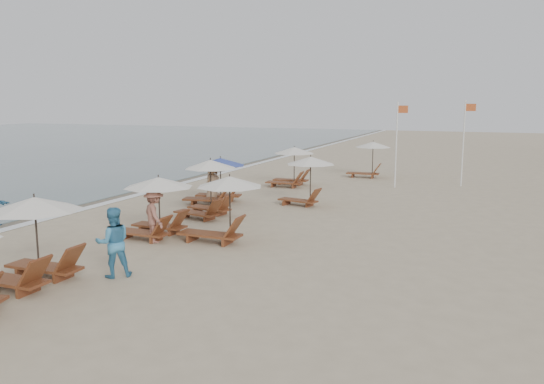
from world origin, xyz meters
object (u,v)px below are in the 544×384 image
at_px(beachgoer_far_b, 212,183).
at_px(lounger_station_3, 206,190).
at_px(lounger_station_2, 154,206).
at_px(inland_station_1, 306,174).
at_px(inland_station_2, 369,156).
at_px(lounger_station_4, 215,182).
at_px(inland_station_0, 220,205).
at_px(lounger_station_5, 290,167).
at_px(beachgoer_mid_b, 154,216).
at_px(flag_pole_near, 397,141).
at_px(lounger_station_1, 29,244).
at_px(beachgoer_mid_a, 113,242).

bearing_deg(beachgoer_far_b, lounger_station_3, -142.79).
xyz_separation_m(lounger_station_2, inland_station_1, (3.03, 7.60, 0.34)).
relative_size(inland_station_2, beachgoer_far_b, 1.51).
bearing_deg(lounger_station_2, inland_station_2, 78.32).
relative_size(lounger_station_2, lounger_station_4, 0.97).
height_order(lounger_station_3, beachgoer_far_b, lounger_station_3).
bearing_deg(lounger_station_2, inland_station_0, 5.73).
xyz_separation_m(lounger_station_4, lounger_station_5, (1.41, 6.24, 0.07)).
relative_size(lounger_station_2, inland_station_2, 0.98).
bearing_deg(inland_station_1, lounger_station_3, -126.59).
xyz_separation_m(lounger_station_2, beachgoer_far_b, (-1.31, 6.76, -0.19)).
xyz_separation_m(lounger_station_3, beachgoer_mid_b, (0.37, -4.23, -0.21)).
height_order(lounger_station_3, lounger_station_5, lounger_station_3).
distance_m(lounger_station_3, inland_station_2, 14.75).
distance_m(inland_station_1, flag_pole_near, 7.51).
bearing_deg(lounger_station_2, lounger_station_3, 88.97).
distance_m(lounger_station_5, beachgoer_far_b, 6.20).
height_order(lounger_station_1, lounger_station_5, lounger_station_1).
distance_m(lounger_station_1, beachgoer_mid_a, 2.07).
bearing_deg(lounger_station_1, lounger_station_5, 88.53).
bearing_deg(beachgoer_mid_a, lounger_station_2, -113.42).
distance_m(beachgoer_mid_a, beachgoer_mid_b, 3.68).
height_order(lounger_station_1, inland_station_1, lounger_station_1).
height_order(lounger_station_3, inland_station_0, lounger_station_3).
bearing_deg(lounger_station_1, beachgoer_far_b, 95.81).
bearing_deg(flag_pole_near, lounger_station_5, -163.14).
distance_m(inland_station_2, beachgoer_mid_a, 22.15).
relative_size(inland_station_1, beachgoer_mid_a, 1.37).
distance_m(lounger_station_3, beachgoer_mid_a, 7.88).
xyz_separation_m(beachgoer_mid_b, beachgoer_far_b, (-1.75, 7.38, -0.01)).
xyz_separation_m(lounger_station_5, beachgoer_mid_a, (1.12, -16.86, -0.13)).
bearing_deg(lounger_station_5, inland_station_1, -62.82).
xyz_separation_m(lounger_station_4, flag_pole_near, (6.98, 7.93, 1.57)).
relative_size(lounger_station_5, inland_station_2, 0.96).
distance_m(lounger_station_2, lounger_station_5, 12.73).
bearing_deg(lounger_station_5, inland_station_2, 57.46).
relative_size(inland_station_0, beachgoer_mid_b, 1.55).
relative_size(beachgoer_mid_a, beachgoer_far_b, 1.06).
relative_size(beachgoer_far_b, flag_pole_near, 0.39).
xyz_separation_m(lounger_station_1, inland_station_2, (3.77, 23.37, 0.26)).
xyz_separation_m(beachgoer_far_b, flag_pole_near, (7.29, 7.65, 1.68)).
height_order(lounger_station_2, inland_station_0, inland_station_0).
height_order(inland_station_0, inland_station_1, same).
height_order(beachgoer_far_b, flag_pole_near, flag_pole_near).
relative_size(lounger_station_5, inland_station_0, 0.92).
bearing_deg(lounger_station_4, lounger_station_5, 77.29).
bearing_deg(beachgoer_far_b, lounger_station_4, -118.49).
height_order(lounger_station_4, inland_station_1, inland_station_1).
bearing_deg(beachgoer_far_b, flag_pole_near, -30.01).
bearing_deg(lounger_station_5, lounger_station_2, -91.79).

